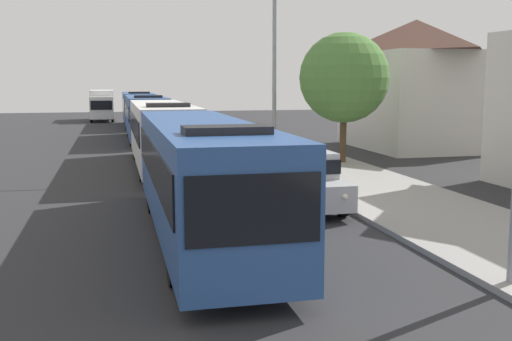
# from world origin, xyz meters

# --- Properties ---
(bus_lead) EXTENTS (2.58, 12.24, 3.21)m
(bus_lead) POSITION_xyz_m (-1.30, 11.69, 1.69)
(bus_lead) COLOR #284C8C
(bus_lead) RESTS_ON ground_plane
(bus_second_in_line) EXTENTS (2.58, 12.26, 3.21)m
(bus_second_in_line) POSITION_xyz_m (-1.30, 24.90, 1.69)
(bus_second_in_line) COLOR silver
(bus_second_in_line) RESTS_ON ground_plane
(bus_middle) EXTENTS (2.58, 11.74, 3.21)m
(bus_middle) POSITION_xyz_m (-1.30, 38.95, 1.69)
(bus_middle) COLOR #284C8C
(bus_middle) RESTS_ON ground_plane
(bus_fourth_in_line) EXTENTS (2.58, 11.99, 3.21)m
(bus_fourth_in_line) POSITION_xyz_m (-1.30, 52.38, 1.69)
(bus_fourth_in_line) COLOR #284C8C
(bus_fourth_in_line) RESTS_ON ground_plane
(white_suv) EXTENTS (1.86, 5.09, 1.90)m
(white_suv) POSITION_xyz_m (2.40, 14.74, 1.03)
(white_suv) COLOR #B7B7BC
(white_suv) RESTS_ON ground_plane
(box_truck_oncoming) EXTENTS (2.35, 7.61, 3.15)m
(box_truck_oncoming) POSITION_xyz_m (-4.60, 61.85, 1.71)
(box_truck_oncoming) COLOR white
(box_truck_oncoming) RESTS_ON ground_plane
(streetlamp_mid) EXTENTS (6.11, 0.28, 8.51)m
(streetlamp_mid) POSITION_xyz_m (4.10, 24.56, 5.36)
(streetlamp_mid) COLOR gray
(streetlamp_mid) RESTS_ON sidewalk
(roadside_tree) EXTENTS (4.35, 4.35, 6.29)m
(roadside_tree) POSITION_xyz_m (7.44, 23.97, 4.26)
(roadside_tree) COLOR #4C3823
(roadside_tree) RESTS_ON sidewalk
(house_distant_gabled) EXTENTS (6.72, 9.49, 7.76)m
(house_distant_gabled) POSITION_xyz_m (14.45, 30.23, 3.96)
(house_distant_gabled) COLOR beige
(house_distant_gabled) RESTS_ON ground_plane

